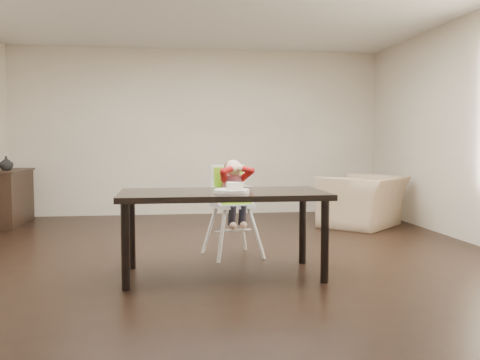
# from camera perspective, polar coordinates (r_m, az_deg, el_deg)

# --- Properties ---
(ground) EXTENTS (7.00, 7.00, 0.00)m
(ground) POSITION_cam_1_polar(r_m,az_deg,el_deg) (5.47, -2.12, -8.44)
(ground) COLOR black
(ground) RESTS_ON ground
(room_walls) EXTENTS (6.02, 7.02, 2.71)m
(room_walls) POSITION_cam_1_polar(r_m,az_deg,el_deg) (5.38, -2.17, 11.22)
(room_walls) COLOR beige
(room_walls) RESTS_ON ground
(dining_table) EXTENTS (1.80, 0.90, 0.75)m
(dining_table) POSITION_cam_1_polar(r_m,az_deg,el_deg) (4.71, -1.84, -2.19)
(dining_table) COLOR black
(dining_table) RESTS_ON ground
(high_chair) EXTENTS (0.51, 0.51, 1.00)m
(high_chair) POSITION_cam_1_polar(r_m,az_deg,el_deg) (5.54, -0.89, -0.88)
(high_chair) COLOR white
(high_chair) RESTS_ON ground
(plate) EXTENTS (0.36, 0.36, 0.09)m
(plate) POSITION_cam_1_polar(r_m,az_deg,el_deg) (4.58, -0.83, -0.98)
(plate) COLOR white
(plate) RESTS_ON dining_table
(armchair) EXTENTS (1.28, 1.28, 0.96)m
(armchair) POSITION_cam_1_polar(r_m,az_deg,el_deg) (7.68, 13.02, -1.32)
(armchair) COLOR tan
(armchair) RESTS_ON ground
(sideboard) EXTENTS (0.44, 1.26, 0.79)m
(sideboard) POSITION_cam_1_polar(r_m,az_deg,el_deg) (8.36, -23.41, -1.69)
(sideboard) COLOR black
(sideboard) RESTS_ON ground
(vase) EXTENTS (0.20, 0.20, 0.19)m
(vase) POSITION_cam_1_polar(r_m,az_deg,el_deg) (8.24, -23.67, 1.63)
(vase) COLOR #99999E
(vase) RESTS_ON sideboard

